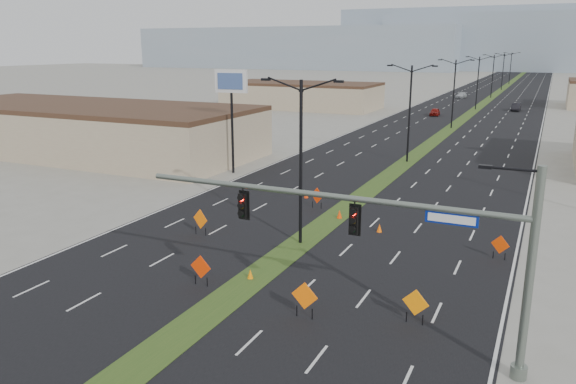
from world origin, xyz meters
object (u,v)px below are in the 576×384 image
at_px(car_left, 435,112).
at_px(construction_sign_5, 500,246).
at_px(streetlight_3, 478,81).
at_px(pole_sign_west, 231,89).
at_px(streetlight_4, 493,75).
at_px(construction_sign_2, 317,196).
at_px(construction_sign_4, 415,304).
at_px(cone_1, 339,214).
at_px(signal_mast, 400,237).
at_px(cone_2, 379,228).
at_px(streetlight_0, 301,158).
at_px(streetlight_6, 511,67).
at_px(car_mid, 516,107).
at_px(cone_3, 306,194).
at_px(cone_0, 250,274).
at_px(car_far, 461,95).
at_px(streetlight_5, 503,70).
at_px(streetlight_1, 410,111).
at_px(streetlight_2, 454,92).
at_px(construction_sign_3, 305,297).
at_px(construction_sign_1, 201,268).
at_px(construction_sign_0, 200,220).

distance_m(car_left, construction_sign_5, 70.58).
relative_size(streetlight_3, pole_sign_west, 1.02).
xyz_separation_m(streetlight_4, construction_sign_5, (11.45, -109.70, -4.57)).
distance_m(construction_sign_2, construction_sign_4, 18.56).
xyz_separation_m(car_left, cone_1, (5.73, -65.02, -0.33)).
relative_size(signal_mast, cone_2, 28.01).
bearing_deg(streetlight_0, cone_1, 85.54).
height_order(streetlight_6, car_mid, streetlight_6).
height_order(car_left, cone_3, car_left).
bearing_deg(cone_0, construction_sign_5, 36.37).
bearing_deg(construction_sign_4, construction_sign_5, 84.41).
relative_size(signal_mast, car_mid, 3.74).
height_order(streetlight_6, car_far, streetlight_6).
distance_m(streetlight_5, cone_3, 130.13).
distance_m(streetlight_0, streetlight_5, 140.00).
height_order(streetlight_6, cone_2, streetlight_6).
bearing_deg(pole_sign_west, cone_2, -37.33).
distance_m(streetlight_0, streetlight_1, 28.00).
distance_m(streetlight_3, construction_sign_4, 92.00).
height_order(streetlight_0, streetlight_1, same).
bearing_deg(streetlight_3, streetlight_4, 90.00).
bearing_deg(streetlight_1, car_mid, 82.80).
distance_m(streetlight_3, streetlight_5, 56.00).
bearing_deg(streetlight_5, streetlight_2, -90.00).
height_order(streetlight_1, car_left, streetlight_1).
bearing_deg(streetlight_2, streetlight_3, 90.00).
bearing_deg(car_mid, car_far, 121.00).
height_order(construction_sign_3, construction_sign_4, construction_sign_3).
height_order(streetlight_5, car_mid, streetlight_5).
xyz_separation_m(streetlight_3, cone_0, (-0.12, -90.23, -5.14)).
distance_m(construction_sign_3, cone_0, 5.17).
height_order(cone_2, cone_3, cone_3).
relative_size(construction_sign_1, cone_3, 2.69).
relative_size(streetlight_4, pole_sign_west, 1.02).
height_order(signal_mast, streetlight_5, streetlight_5).
relative_size(car_mid, cone_0, 7.83).
distance_m(streetlight_5, cone_1, 134.25).
bearing_deg(streetlight_0, cone_3, 111.27).
bearing_deg(cone_2, streetlight_3, 92.77).
height_order(signal_mast, streetlight_0, streetlight_0).
distance_m(streetlight_0, construction_sign_0, 7.93).
relative_size(streetlight_5, construction_sign_3, 5.81).
bearing_deg(streetlight_4, streetlight_2, -90.00).
relative_size(streetlight_6, cone_0, 18.01).
bearing_deg(pole_sign_west, construction_sign_4, -49.95).
height_order(streetlight_4, streetlight_5, same).
bearing_deg(construction_sign_2, car_left, 116.82).
bearing_deg(construction_sign_2, car_far, 116.31).
bearing_deg(streetlight_6, car_far, -96.12).
relative_size(construction_sign_0, construction_sign_5, 1.20).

